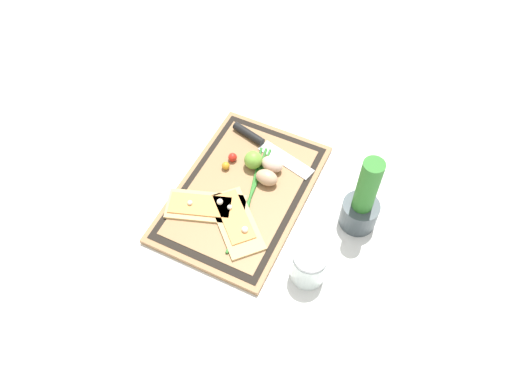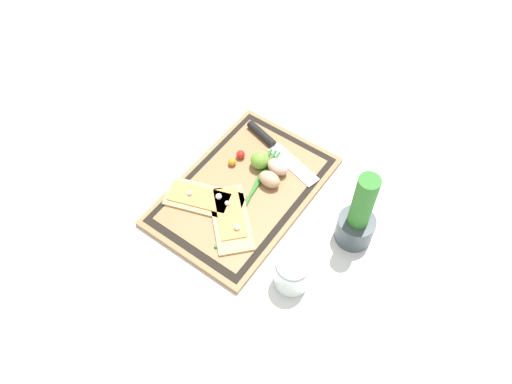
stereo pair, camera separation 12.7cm
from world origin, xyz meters
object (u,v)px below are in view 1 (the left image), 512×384
(knife, at_px, (259,141))
(pizza_slice_far, at_px, (236,221))
(lime, at_px, (253,160))
(pizza_slice_near, at_px, (205,206))
(egg_brown, at_px, (267,178))
(egg_pink, at_px, (272,164))
(herb_pot, at_px, (362,204))
(sauce_jar, at_px, (309,267))
(cherry_tomato_yellow, at_px, (226,166))
(cherry_tomato_red, at_px, (233,157))

(knife, bearing_deg, pizza_slice_far, 12.75)
(lime, bearing_deg, pizza_slice_near, -16.83)
(pizza_slice_far, bearing_deg, pizza_slice_near, -93.23)
(lime, bearing_deg, pizza_slice_far, 12.00)
(egg_brown, bearing_deg, pizza_slice_near, -37.78)
(pizza_slice_near, bearing_deg, egg_pink, 151.14)
(egg_brown, height_order, herb_pot, herb_pot)
(egg_brown, distance_m, sauce_jar, 0.27)
(pizza_slice_far, relative_size, cherry_tomato_yellow, 9.45)
(pizza_slice_far, bearing_deg, herb_pot, 118.11)
(herb_pot, xyz_separation_m, sauce_jar, (0.19, -0.06, -0.04))
(knife, bearing_deg, pizza_slice_near, -7.26)
(egg_brown, bearing_deg, herb_pot, 89.89)
(lime, distance_m, cherry_tomato_yellow, 0.08)
(knife, distance_m, cherry_tomato_yellow, 0.13)
(pizza_slice_near, height_order, knife, pizza_slice_near)
(pizza_slice_far, distance_m, herb_pot, 0.31)
(egg_pink, bearing_deg, pizza_slice_far, -3.43)
(pizza_slice_far, xyz_separation_m, herb_pot, (-0.14, 0.27, 0.06))
(knife, xyz_separation_m, herb_pot, (0.11, 0.33, 0.05))
(cherry_tomato_red, bearing_deg, herb_pot, 85.54)
(knife, bearing_deg, herb_pot, 70.82)
(cherry_tomato_red, bearing_deg, egg_pink, 99.22)
(cherry_tomato_yellow, bearing_deg, cherry_tomato_red, 173.99)
(egg_pink, height_order, cherry_tomato_red, egg_pink)
(egg_pink, height_order, sauce_jar, sauce_jar)
(egg_pink, bearing_deg, pizza_slice_near, -28.86)
(pizza_slice_far, distance_m, sauce_jar, 0.22)
(cherry_tomato_yellow, bearing_deg, herb_pot, 90.70)
(pizza_slice_near, xyz_separation_m, knife, (-0.25, 0.03, 0.00))
(pizza_slice_near, bearing_deg, herb_pot, 111.09)
(egg_brown, xyz_separation_m, cherry_tomato_red, (-0.03, -0.11, -0.01))
(pizza_slice_far, xyz_separation_m, egg_brown, (-0.14, 0.02, 0.02))
(lime, bearing_deg, egg_pink, 102.83)
(herb_pot, bearing_deg, pizza_slice_near, -68.91)
(pizza_slice_near, height_order, egg_pink, egg_pink)
(cherry_tomato_red, bearing_deg, egg_brown, 76.22)
(egg_pink, bearing_deg, herb_pot, 79.84)
(cherry_tomato_red, xyz_separation_m, sauce_jar, (0.22, 0.31, 0.01))
(pizza_slice_far, xyz_separation_m, lime, (-0.18, -0.04, 0.02))
(pizza_slice_near, distance_m, herb_pot, 0.39)
(pizza_slice_far, height_order, egg_pink, egg_pink)
(egg_brown, bearing_deg, cherry_tomato_red, -103.78)
(cherry_tomato_red, distance_m, sauce_jar, 0.38)
(pizza_slice_far, bearing_deg, egg_pink, 176.57)
(pizza_slice_near, bearing_deg, cherry_tomato_yellow, -175.69)
(knife, xyz_separation_m, cherry_tomato_yellow, (0.12, -0.04, 0.00))
(herb_pot, bearing_deg, knife, -109.18)
(pizza_slice_near, relative_size, cherry_tomato_red, 9.12)
(pizza_slice_far, height_order, cherry_tomato_yellow, pizza_slice_far)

